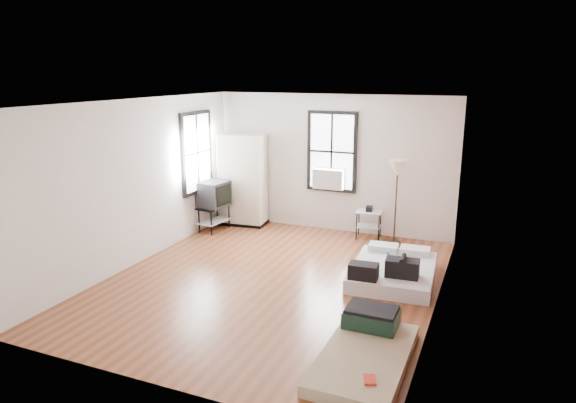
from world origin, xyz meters
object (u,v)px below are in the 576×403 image
at_px(mattress_bare, 366,348).
at_px(tv_stand, 214,195).
at_px(mattress_main, 393,270).
at_px(wardrobe, 243,180).
at_px(side_table, 369,217).
at_px(floor_lamp, 397,172).

xyz_separation_m(mattress_bare, tv_stand, (-4.14, 3.58, 0.63)).
bearing_deg(tv_stand, mattress_main, -10.26).
relative_size(wardrobe, tv_stand, 1.87).
height_order(wardrobe, side_table, wardrobe).
xyz_separation_m(mattress_main, side_table, (-0.87, 1.91, 0.29)).
height_order(mattress_main, floor_lamp, floor_lamp).
bearing_deg(wardrobe, side_table, -3.77).
relative_size(side_table, tv_stand, 0.63).
bearing_deg(mattress_main, side_table, 110.87).
height_order(mattress_main, mattress_bare, mattress_main).
bearing_deg(mattress_bare, side_table, 104.14).
relative_size(mattress_main, mattress_bare, 1.01).
bearing_deg(tv_stand, side_table, 19.62).
distance_m(mattress_bare, floor_lamp, 4.47).
bearing_deg(side_table, mattress_main, -65.40).
bearing_deg(floor_lamp, tv_stand, -169.55).
bearing_deg(side_table, mattress_bare, -76.27).
xyz_separation_m(mattress_main, wardrobe, (-3.63, 1.84, 0.82)).
relative_size(mattress_bare, side_table, 2.72).
height_order(side_table, floor_lamp, floor_lamp).
bearing_deg(mattress_main, wardrobe, 149.41).
height_order(side_table, tv_stand, tv_stand).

